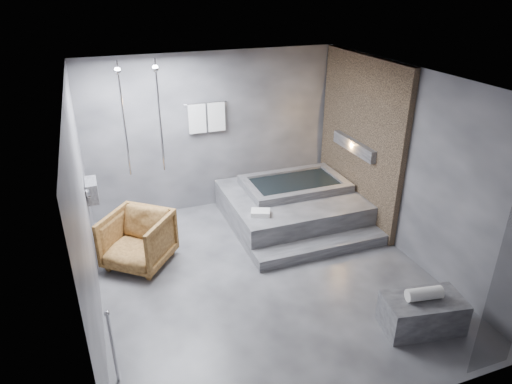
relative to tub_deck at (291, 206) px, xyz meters
name	(u,v)px	position (x,y,z in m)	size (l,w,h in m)	color
room	(287,154)	(-0.65, -1.21, 1.48)	(5.00, 5.04, 2.82)	#313033
tub_deck	(291,206)	(0.00, 0.00, 0.00)	(2.20, 2.00, 0.50)	#363639
tub_step	(322,248)	(0.00, -1.18, -0.16)	(2.20, 0.36, 0.18)	#363639
concrete_bench	(422,313)	(0.35, -3.09, -0.04)	(0.95, 0.52, 0.43)	#313133
driftwood_chair	(138,240)	(-2.69, -0.50, 0.15)	(0.86, 0.89, 0.81)	#482C12
rolled_towel	(424,294)	(0.33, -3.08, 0.25)	(0.16, 0.16, 0.43)	white
deck_towel	(260,213)	(-0.79, -0.56, 0.29)	(0.29, 0.22, 0.08)	silver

